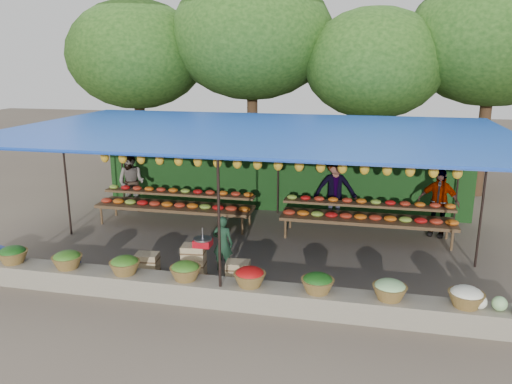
% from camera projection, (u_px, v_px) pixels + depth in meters
% --- Properties ---
extents(ground, '(60.00, 60.00, 0.00)m').
position_uv_depth(ground, '(256.00, 249.00, 11.66)').
color(ground, brown).
rests_on(ground, ground).
extents(stone_curb, '(10.60, 0.55, 0.40)m').
position_uv_depth(stone_curb, '(223.00, 293.00, 9.01)').
color(stone_curb, gray).
rests_on(stone_curb, ground).
extents(stall_canopy, '(10.80, 6.60, 2.82)m').
position_uv_depth(stall_canopy, '(256.00, 135.00, 11.04)').
color(stall_canopy, black).
rests_on(stall_canopy, ground).
extents(produce_baskets, '(8.98, 0.58, 0.34)m').
position_uv_depth(produce_baskets, '(217.00, 274.00, 8.94)').
color(produce_baskets, brown).
rests_on(produce_baskets, stone_curb).
extents(netting_backdrop, '(10.60, 0.06, 2.50)m').
position_uv_depth(netting_backdrop, '(280.00, 169.00, 14.31)').
color(netting_backdrop, '#194017').
rests_on(netting_backdrop, ground).
extents(tree_row, '(16.51, 5.50, 7.12)m').
position_uv_depth(tree_row, '(312.00, 47.00, 16.10)').
color(tree_row, '#392015').
rests_on(tree_row, ground).
extents(fruit_table_left, '(4.21, 0.95, 0.93)m').
position_uv_depth(fruit_table_left, '(176.00, 202.00, 13.30)').
color(fruit_table_left, '#442B1B').
rests_on(fruit_table_left, ground).
extents(fruit_table_right, '(4.21, 0.95, 0.93)m').
position_uv_depth(fruit_table_right, '(367.00, 214.00, 12.25)').
color(fruit_table_right, '#442B1B').
rests_on(fruit_table_right, ground).
extents(crate_counter, '(2.38, 0.38, 0.77)m').
position_uv_depth(crate_counter, '(193.00, 267.00, 9.86)').
color(crate_counter, '#A17E5C').
rests_on(crate_counter, ground).
extents(weighing_scale, '(0.36, 0.36, 0.38)m').
position_uv_depth(weighing_scale, '(203.00, 242.00, 9.67)').
color(weighing_scale, red).
rests_on(weighing_scale, crate_counter).
extents(vendor_seated, '(0.45, 0.30, 1.19)m').
position_uv_depth(vendor_seated, '(223.00, 243.00, 10.34)').
color(vendor_seated, '#193824').
rests_on(vendor_seated, ground).
extents(customer_left, '(0.88, 0.71, 1.72)m').
position_uv_depth(customer_left, '(131.00, 182.00, 14.40)').
color(customer_left, slate).
rests_on(customer_left, ground).
extents(customer_mid, '(1.33, 0.96, 1.86)m').
position_uv_depth(customer_mid, '(335.00, 189.00, 13.37)').
color(customer_mid, slate).
rests_on(customer_mid, ground).
extents(customer_right, '(1.09, 0.74, 1.72)m').
position_uv_depth(customer_right, '(438.00, 203.00, 12.36)').
color(customer_right, slate).
rests_on(customer_right, ground).
extents(blue_crate_front, '(0.46, 0.35, 0.26)m').
position_uv_depth(blue_crate_front, '(67.00, 262.00, 10.55)').
color(blue_crate_front, navy).
rests_on(blue_crate_front, ground).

